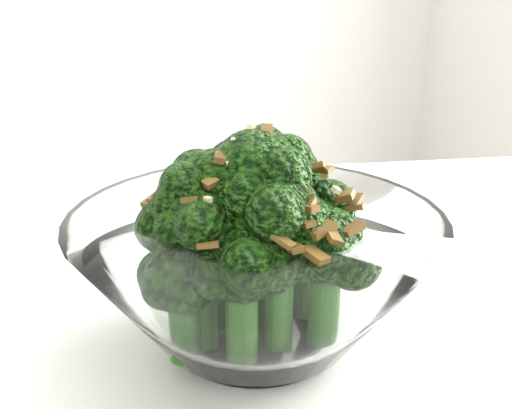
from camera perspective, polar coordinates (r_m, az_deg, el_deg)
name	(u,v)px	position (r m, az deg, el deg)	size (l,w,h in m)	color
broccoli_dish	(254,266)	(0.51, -0.12, -4.48)	(0.24, 0.24, 0.15)	white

